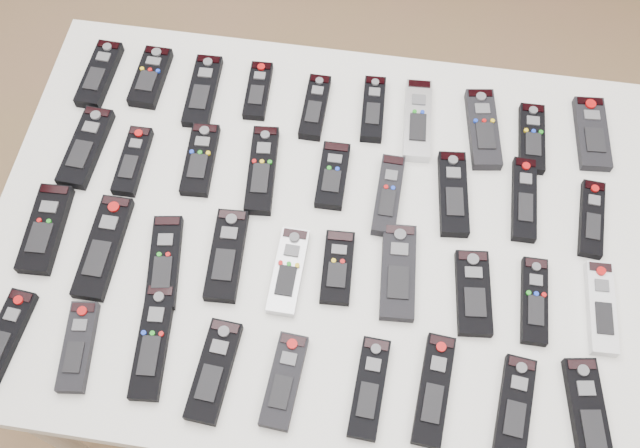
# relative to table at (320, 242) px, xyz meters

# --- Properties ---
(ground) EXTENTS (4.00, 4.00, 0.00)m
(ground) POSITION_rel_table_xyz_m (-0.03, 0.13, -0.72)
(ground) COLOR #997E4D
(ground) RESTS_ON ground
(table) EXTENTS (1.25, 0.88, 0.78)m
(table) POSITION_rel_table_xyz_m (0.00, 0.00, 0.00)
(table) COLOR white
(table) RESTS_ON ground
(remote_0) EXTENTS (0.06, 0.17, 0.02)m
(remote_0) POSITION_rel_table_xyz_m (-0.52, 0.29, 0.07)
(remote_0) COLOR black
(remote_0) RESTS_ON table
(remote_1) EXTENTS (0.06, 0.15, 0.02)m
(remote_1) POSITION_rel_table_xyz_m (-0.41, 0.30, 0.07)
(remote_1) COLOR black
(remote_1) RESTS_ON table
(remote_2) EXTENTS (0.06, 0.18, 0.02)m
(remote_2) POSITION_rel_table_xyz_m (-0.29, 0.28, 0.07)
(remote_2) COLOR black
(remote_2) RESTS_ON table
(remote_3) EXTENTS (0.05, 0.14, 0.02)m
(remote_3) POSITION_rel_table_xyz_m (-0.18, 0.30, 0.07)
(remote_3) COLOR black
(remote_3) RESTS_ON table
(remote_4) EXTENTS (0.05, 0.15, 0.02)m
(remote_4) POSITION_rel_table_xyz_m (-0.05, 0.27, 0.07)
(remote_4) COLOR black
(remote_4) RESTS_ON table
(remote_5) EXTENTS (0.05, 0.16, 0.02)m
(remote_5) POSITION_rel_table_xyz_m (0.07, 0.28, 0.07)
(remote_5) COLOR black
(remote_5) RESTS_ON table
(remote_6) EXTENTS (0.06, 0.19, 0.02)m
(remote_6) POSITION_rel_table_xyz_m (0.16, 0.27, 0.07)
(remote_6) COLOR #B7B7BC
(remote_6) RESTS_ON table
(remote_7) EXTENTS (0.08, 0.19, 0.02)m
(remote_7) POSITION_rel_table_xyz_m (0.29, 0.27, 0.07)
(remote_7) COLOR black
(remote_7) RESTS_ON table
(remote_8) EXTENTS (0.05, 0.16, 0.02)m
(remote_8) POSITION_rel_table_xyz_m (0.39, 0.26, 0.07)
(remote_8) COLOR black
(remote_8) RESTS_ON table
(remote_9) EXTENTS (0.07, 0.17, 0.02)m
(remote_9) POSITION_rel_table_xyz_m (0.51, 0.29, 0.07)
(remote_9) COLOR black
(remote_9) RESTS_ON table
(remote_10) EXTENTS (0.07, 0.18, 0.02)m
(remote_10) POSITION_rel_table_xyz_m (-0.49, 0.11, 0.07)
(remote_10) COLOR black
(remote_10) RESTS_ON table
(remote_11) EXTENTS (0.05, 0.15, 0.02)m
(remote_11) POSITION_rel_table_xyz_m (-0.39, 0.09, 0.07)
(remote_11) COLOR black
(remote_11) RESTS_ON table
(remote_12) EXTENTS (0.06, 0.16, 0.02)m
(remote_12) POSITION_rel_table_xyz_m (-0.26, 0.11, 0.07)
(remote_12) COLOR black
(remote_12) RESTS_ON table
(remote_13) EXTENTS (0.07, 0.20, 0.02)m
(remote_13) POSITION_rel_table_xyz_m (-0.13, 0.11, 0.07)
(remote_13) COLOR black
(remote_13) RESTS_ON table
(remote_14) EXTENTS (0.05, 0.14, 0.02)m
(remote_14) POSITION_rel_table_xyz_m (0.01, 0.11, 0.07)
(remote_14) COLOR black
(remote_14) RESTS_ON table
(remote_15) EXTENTS (0.05, 0.17, 0.02)m
(remote_15) POSITION_rel_table_xyz_m (0.12, 0.09, 0.07)
(remote_15) COLOR black
(remote_15) RESTS_ON table
(remote_16) EXTENTS (0.07, 0.18, 0.02)m
(remote_16) POSITION_rel_table_xyz_m (0.24, 0.11, 0.07)
(remote_16) COLOR black
(remote_16) RESTS_ON table
(remote_17) EXTENTS (0.05, 0.18, 0.02)m
(remote_17) POSITION_rel_table_xyz_m (0.38, 0.12, 0.07)
(remote_17) COLOR black
(remote_17) RESTS_ON table
(remote_18) EXTENTS (0.05, 0.16, 0.02)m
(remote_18) POSITION_rel_table_xyz_m (0.51, 0.09, 0.07)
(remote_18) COLOR black
(remote_18) RESTS_ON table
(remote_19) EXTENTS (0.07, 0.18, 0.02)m
(remote_19) POSITION_rel_table_xyz_m (-0.51, -0.08, 0.07)
(remote_19) COLOR black
(remote_19) RESTS_ON table
(remote_20) EXTENTS (0.06, 0.21, 0.02)m
(remote_20) POSITION_rel_table_xyz_m (-0.39, -0.10, 0.07)
(remote_20) COLOR black
(remote_20) RESTS_ON table
(remote_21) EXTENTS (0.08, 0.19, 0.02)m
(remote_21) POSITION_rel_table_xyz_m (-0.27, -0.12, 0.07)
(remote_21) COLOR black
(remote_21) RESTS_ON table
(remote_22) EXTENTS (0.07, 0.18, 0.02)m
(remote_22) POSITION_rel_table_xyz_m (-0.16, -0.09, 0.07)
(remote_22) COLOR black
(remote_22) RESTS_ON table
(remote_23) EXTENTS (0.05, 0.17, 0.02)m
(remote_23) POSITION_rel_table_xyz_m (-0.04, -0.10, 0.07)
(remote_23) COLOR #B7B7BC
(remote_23) RESTS_ON table
(remote_24) EXTENTS (0.06, 0.14, 0.02)m
(remote_24) POSITION_rel_table_xyz_m (0.04, -0.08, 0.07)
(remote_24) COLOR black
(remote_24) RESTS_ON table
(remote_25) EXTENTS (0.07, 0.19, 0.02)m
(remote_25) POSITION_rel_table_xyz_m (0.16, -0.07, 0.07)
(remote_25) COLOR black
(remote_25) RESTS_ON table
(remote_26) EXTENTS (0.08, 0.17, 0.02)m
(remote_26) POSITION_rel_table_xyz_m (0.29, -0.09, 0.07)
(remote_26) COLOR black
(remote_26) RESTS_ON table
(remote_27) EXTENTS (0.05, 0.16, 0.02)m
(remote_27) POSITION_rel_table_xyz_m (0.40, -0.09, 0.07)
(remote_27) COLOR black
(remote_27) RESTS_ON table
(remote_28) EXTENTS (0.05, 0.17, 0.02)m
(remote_28) POSITION_rel_table_xyz_m (0.52, -0.09, 0.07)
(remote_28) COLOR silver
(remote_28) RESTS_ON table
(remote_29) EXTENTS (0.06, 0.17, 0.02)m
(remote_29) POSITION_rel_table_xyz_m (-0.51, -0.30, 0.07)
(remote_29) COLOR black
(remote_29) RESTS_ON table
(remote_30) EXTENTS (0.07, 0.16, 0.02)m
(remote_30) POSITION_rel_table_xyz_m (-0.38, -0.29, 0.07)
(remote_30) COLOR black
(remote_30) RESTS_ON table
(remote_31) EXTENTS (0.07, 0.21, 0.02)m
(remote_31) POSITION_rel_table_xyz_m (-0.25, -0.27, 0.07)
(remote_31) COLOR black
(remote_31) RESTS_ON table
(remote_32) EXTENTS (0.07, 0.18, 0.02)m
(remote_32) POSITION_rel_table_xyz_m (-0.14, -0.30, 0.07)
(remote_32) COLOR black
(remote_32) RESTS_ON table
(remote_33) EXTENTS (0.06, 0.16, 0.02)m
(remote_33) POSITION_rel_table_xyz_m (-0.02, -0.30, 0.07)
(remote_33) COLOR black
(remote_33) RESTS_ON table
(remote_34) EXTENTS (0.06, 0.17, 0.02)m
(remote_34) POSITION_rel_table_xyz_m (0.13, -0.29, 0.07)
(remote_34) COLOR black
(remote_34) RESTS_ON table
(remote_35) EXTENTS (0.06, 0.19, 0.02)m
(remote_35) POSITION_rel_table_xyz_m (0.24, -0.28, 0.07)
(remote_35) COLOR black
(remote_35) RESTS_ON table
(remote_36) EXTENTS (0.07, 0.17, 0.02)m
(remote_36) POSITION_rel_table_xyz_m (0.37, -0.29, 0.07)
(remote_36) COLOR black
(remote_36) RESTS_ON table
(remote_37) EXTENTS (0.08, 0.19, 0.02)m
(remote_37) POSITION_rel_table_xyz_m (0.49, -0.28, 0.07)
(remote_37) COLOR black
(remote_37) RESTS_ON table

